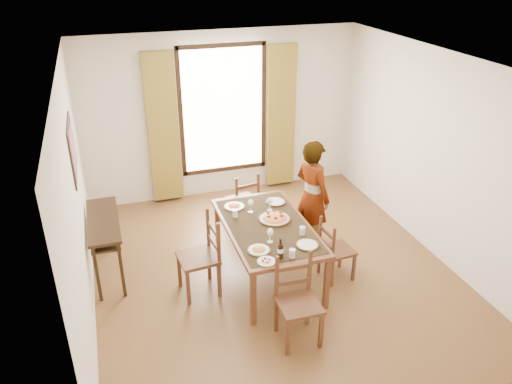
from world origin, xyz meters
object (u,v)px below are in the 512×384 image
object	(u,v)px
man	(312,196)
pasta_platter	(275,216)
dining_table	(267,229)
console_table	(104,227)

from	to	relation	value
man	pasta_platter	world-z (taller)	man
pasta_platter	dining_table	bearing A→B (deg)	-144.36
console_table	man	size ratio (longest dim) A/B	0.75
man	dining_table	bearing A→B (deg)	99.56
console_table	pasta_platter	bearing A→B (deg)	-16.19
console_table	pasta_platter	xyz separation A→B (m)	(2.05, -0.59, 0.12)
dining_table	man	size ratio (longest dim) A/B	1.10
dining_table	pasta_platter	world-z (taller)	pasta_platter
console_table	man	distance (m)	2.73
man	pasta_platter	distance (m)	0.78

